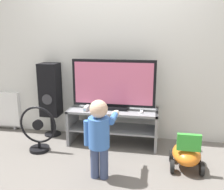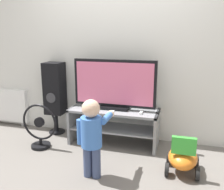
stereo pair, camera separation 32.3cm
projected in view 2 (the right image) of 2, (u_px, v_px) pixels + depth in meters
name	position (u px, v px, depth m)	size (l,w,h in m)	color
ground_plane	(109.00, 150.00, 3.27)	(16.00, 16.00, 0.00)	slate
wall_back	(120.00, 48.00, 3.47)	(10.00, 0.06, 2.60)	silver
tv_stand	(114.00, 121.00, 3.41)	(1.20, 0.46, 0.49)	gray
television	(114.00, 85.00, 3.31)	(1.12, 0.20, 0.67)	black
game_console	(87.00, 107.00, 3.36)	(0.04, 0.19, 0.05)	white
remote_primary	(141.00, 112.00, 3.20)	(0.03, 0.13, 0.03)	white
child	(92.00, 132.00, 2.56)	(0.32, 0.48, 0.85)	#3F4C72
speaker_tower	(55.00, 90.00, 3.71)	(0.27, 0.25, 1.08)	black
floor_fan	(40.00, 128.00, 3.30)	(0.49, 0.26, 0.60)	black
ride_on_toy	(183.00, 157.00, 2.71)	(0.35, 0.46, 0.46)	orange
radiator	(9.00, 105.00, 4.14)	(0.70, 0.08, 0.60)	white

